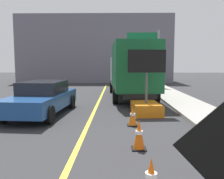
{
  "coord_description": "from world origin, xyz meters",
  "views": [
    {
      "loc": [
        0.97,
        0.33,
        2.1
      ],
      "look_at": [
        0.87,
        6.29,
        1.46
      ],
      "focal_mm": 38.11,
      "sensor_mm": 36.0,
      "label": 1
    }
  ],
  "objects_px": {
    "highway_guide_sign": "(149,49)",
    "arrow_board_trailer": "(146,103)",
    "traffic_cone_mid_lane": "(139,135)",
    "traffic_cone_far_lane": "(133,116)",
    "box_truck": "(131,69)",
    "traffic_cone_near_sign": "(151,178)",
    "pickup_car": "(42,98)"
  },
  "relations": [
    {
      "from": "highway_guide_sign",
      "to": "arrow_board_trailer",
      "type": "bearing_deg",
      "value": -98.3
    },
    {
      "from": "traffic_cone_mid_lane",
      "to": "traffic_cone_far_lane",
      "type": "bearing_deg",
      "value": 89.99
    },
    {
      "from": "box_truck",
      "to": "arrow_board_trailer",
      "type": "bearing_deg",
      "value": -85.95
    },
    {
      "from": "traffic_cone_near_sign",
      "to": "traffic_cone_far_lane",
      "type": "height_order",
      "value": "traffic_cone_far_lane"
    },
    {
      "from": "traffic_cone_near_sign",
      "to": "traffic_cone_mid_lane",
      "type": "distance_m",
      "value": 2.16
    },
    {
      "from": "pickup_car",
      "to": "traffic_cone_far_lane",
      "type": "bearing_deg",
      "value": -25.99
    },
    {
      "from": "highway_guide_sign",
      "to": "traffic_cone_mid_lane",
      "type": "bearing_deg",
      "value": -98.63
    },
    {
      "from": "traffic_cone_near_sign",
      "to": "box_truck",
      "type": "bearing_deg",
      "value": 87.98
    },
    {
      "from": "arrow_board_trailer",
      "to": "traffic_cone_mid_lane",
      "type": "xyz_separation_m",
      "value": [
        -0.71,
        -4.27,
        -0.11
      ]
    },
    {
      "from": "arrow_board_trailer",
      "to": "traffic_cone_near_sign",
      "type": "bearing_deg",
      "value": -96.49
    },
    {
      "from": "box_truck",
      "to": "traffic_cone_far_lane",
      "type": "relative_size",
      "value": 11.6
    },
    {
      "from": "highway_guide_sign",
      "to": "traffic_cone_far_lane",
      "type": "distance_m",
      "value": 13.31
    },
    {
      "from": "pickup_car",
      "to": "highway_guide_sign",
      "type": "bearing_deg",
      "value": 61.59
    },
    {
      "from": "arrow_board_trailer",
      "to": "highway_guide_sign",
      "type": "relative_size",
      "value": 0.54
    },
    {
      "from": "pickup_car",
      "to": "traffic_cone_far_lane",
      "type": "xyz_separation_m",
      "value": [
        3.65,
        -1.78,
        -0.36
      ]
    },
    {
      "from": "box_truck",
      "to": "traffic_cone_far_lane",
      "type": "bearing_deg",
      "value": -93.17
    },
    {
      "from": "traffic_cone_near_sign",
      "to": "traffic_cone_far_lane",
      "type": "bearing_deg",
      "value": 89.74
    },
    {
      "from": "highway_guide_sign",
      "to": "traffic_cone_far_lane",
      "type": "xyz_separation_m",
      "value": [
        -2.28,
        -12.75,
        -3.08
      ]
    },
    {
      "from": "traffic_cone_near_sign",
      "to": "traffic_cone_mid_lane",
      "type": "height_order",
      "value": "traffic_cone_mid_lane"
    },
    {
      "from": "arrow_board_trailer",
      "to": "pickup_car",
      "type": "bearing_deg",
      "value": -177.21
    },
    {
      "from": "pickup_car",
      "to": "traffic_cone_mid_lane",
      "type": "distance_m",
      "value": 5.47
    },
    {
      "from": "arrow_board_trailer",
      "to": "traffic_cone_far_lane",
      "type": "distance_m",
      "value": 2.12
    },
    {
      "from": "traffic_cone_near_sign",
      "to": "arrow_board_trailer",
      "type": "bearing_deg",
      "value": 83.51
    },
    {
      "from": "traffic_cone_far_lane",
      "to": "pickup_car",
      "type": "bearing_deg",
      "value": 154.01
    },
    {
      "from": "highway_guide_sign",
      "to": "traffic_cone_near_sign",
      "type": "relative_size",
      "value": 7.62
    },
    {
      "from": "arrow_board_trailer",
      "to": "box_truck",
      "type": "xyz_separation_m",
      "value": [
        -0.34,
        4.76,
        1.3
      ]
    },
    {
      "from": "traffic_cone_far_lane",
      "to": "box_truck",
      "type": "bearing_deg",
      "value": 86.83
    },
    {
      "from": "highway_guide_sign",
      "to": "traffic_cone_mid_lane",
      "type": "relative_size",
      "value": 6.62
    },
    {
      "from": "box_truck",
      "to": "traffic_cone_mid_lane",
      "type": "height_order",
      "value": "box_truck"
    },
    {
      "from": "traffic_cone_near_sign",
      "to": "traffic_cone_mid_lane",
      "type": "bearing_deg",
      "value": 89.47
    },
    {
      "from": "highway_guide_sign",
      "to": "traffic_cone_near_sign",
      "type": "xyz_separation_m",
      "value": [
        -2.3,
        -17.18,
        -3.1
      ]
    },
    {
      "from": "pickup_car",
      "to": "traffic_cone_mid_lane",
      "type": "height_order",
      "value": "pickup_car"
    }
  ]
}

